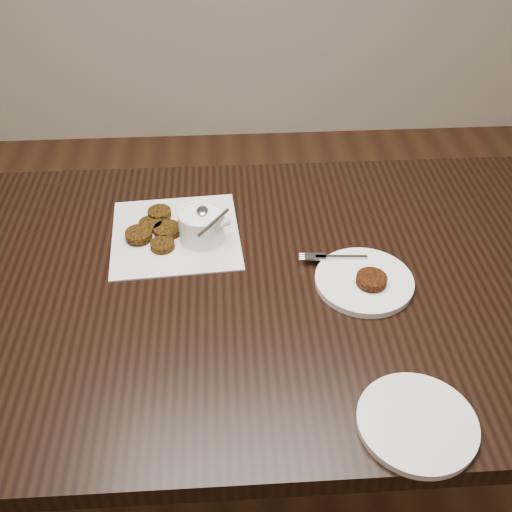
{
  "coord_description": "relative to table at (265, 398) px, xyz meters",
  "views": [
    {
      "loc": [
        -0.03,
        -0.81,
        1.52
      ],
      "look_at": [
        0.02,
        0.05,
        0.8
      ],
      "focal_mm": 41.86,
      "sensor_mm": 36.0,
      "label": 1
    }
  ],
  "objects": [
    {
      "name": "floor",
      "position": [
        -0.04,
        -0.04,
        -0.38
      ],
      "size": [
        4.0,
        4.0,
        0.0
      ],
      "primitive_type": "plane",
      "color": "#56341D",
      "rests_on": "ground"
    },
    {
      "name": "table",
      "position": [
        0.0,
        0.0,
        0.0
      ],
      "size": [
        1.31,
        0.84,
        0.75
      ],
      "primitive_type": "cube",
      "color": "black",
      "rests_on": "floor"
    },
    {
      "name": "napkin",
      "position": [
        -0.18,
        0.15,
        0.38
      ],
      "size": [
        0.28,
        0.28,
        0.0
      ],
      "primitive_type": "cube",
      "rotation": [
        0.0,
        0.0,
        0.07
      ],
      "color": "white",
      "rests_on": "table"
    },
    {
      "name": "sauce_ramekin",
      "position": [
        -0.12,
        0.13,
        0.44
      ],
      "size": [
        0.13,
        0.13,
        0.13
      ],
      "primitive_type": null,
      "rotation": [
        0.0,
        0.0,
        -0.09
      ],
      "color": "white",
      "rests_on": "napkin"
    },
    {
      "name": "patty_cluster",
      "position": [
        -0.22,
        0.16,
        0.39
      ],
      "size": [
        0.2,
        0.2,
        0.02
      ],
      "primitive_type": null,
      "rotation": [
        0.0,
        0.0,
        -0.05
      ],
      "color": "#603C0C",
      "rests_on": "napkin"
    },
    {
      "name": "plate_with_patty",
      "position": [
        0.18,
        -0.02,
        0.39
      ],
      "size": [
        0.2,
        0.2,
        0.03
      ],
      "primitive_type": null,
      "rotation": [
        0.0,
        0.0,
        -0.07
      ],
      "color": "white",
      "rests_on": "table"
    },
    {
      "name": "plate_empty",
      "position": [
        0.2,
        -0.34,
        0.38
      ],
      "size": [
        0.22,
        0.22,
        0.01
      ],
      "primitive_type": "cylinder",
      "rotation": [
        0.0,
        0.0,
        0.29
      ],
      "color": "white",
      "rests_on": "table"
    }
  ]
}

